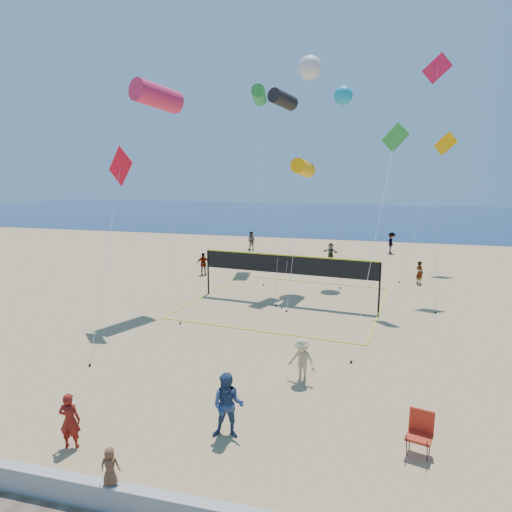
# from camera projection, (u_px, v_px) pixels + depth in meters

# --- Properties ---
(ground) EXTENTS (120.00, 120.00, 0.00)m
(ground) POSITION_uv_depth(u_px,v_px,m) (199.00, 437.00, 12.49)
(ground) COLOR tan
(ground) RESTS_ON ground
(ocean) EXTENTS (140.00, 50.00, 0.03)m
(ocean) POSITION_uv_depth(u_px,v_px,m) (348.00, 216.00, 71.36)
(ocean) COLOR navy
(ocean) RESTS_ON ground
(seawall) EXTENTS (32.00, 0.30, 0.60)m
(seawall) POSITION_uv_depth(u_px,v_px,m) (146.00, 504.00, 9.59)
(seawall) COLOR #A9A9A5
(seawall) RESTS_ON ground
(woman) EXTENTS (0.63, 0.48, 1.53)m
(woman) POSITION_uv_depth(u_px,v_px,m) (70.00, 421.00, 11.91)
(woman) COLOR maroon
(woman) RESTS_ON ground
(toddler) EXTENTS (0.47, 0.36, 0.84)m
(toddler) POSITION_uv_depth(u_px,v_px,m) (110.00, 466.00, 9.68)
(toddler) COLOR brown
(toddler) RESTS_ON seawall
(bystander_a) EXTENTS (0.98, 0.81, 1.84)m
(bystander_a) POSITION_uv_depth(u_px,v_px,m) (228.00, 406.00, 12.35)
(bystander_a) COLOR navy
(bystander_a) RESTS_ON ground
(bystander_b) EXTENTS (1.14, 0.88, 1.56)m
(bystander_b) POSITION_uv_depth(u_px,v_px,m) (302.00, 360.00, 15.63)
(bystander_b) COLOR tan
(bystander_b) RESTS_ON ground
(far_person_0) EXTENTS (0.98, 0.76, 1.55)m
(far_person_0) POSITION_uv_depth(u_px,v_px,m) (203.00, 264.00, 31.59)
(far_person_0) COLOR gray
(far_person_0) RESTS_ON ground
(far_person_1) EXTENTS (1.44, 0.87, 1.48)m
(far_person_1) POSITION_uv_depth(u_px,v_px,m) (331.00, 252.00, 36.16)
(far_person_1) COLOR gray
(far_person_1) RESTS_ON ground
(far_person_2) EXTENTS (0.62, 0.64, 1.48)m
(far_person_2) POSITION_uv_depth(u_px,v_px,m) (420.00, 272.00, 29.12)
(far_person_2) COLOR gray
(far_person_2) RESTS_ON ground
(far_person_3) EXTENTS (0.92, 0.78, 1.67)m
(far_person_3) POSITION_uv_depth(u_px,v_px,m) (252.00, 241.00, 41.31)
(far_person_3) COLOR gray
(far_person_3) RESTS_ON ground
(far_person_4) EXTENTS (0.83, 1.26, 1.84)m
(far_person_4) POSITION_uv_depth(u_px,v_px,m) (391.00, 243.00, 39.71)
(far_person_4) COLOR gray
(far_person_4) RESTS_ON ground
(camp_chair) EXTENTS (0.74, 0.87, 1.28)m
(camp_chair) POSITION_uv_depth(u_px,v_px,m) (420.00, 430.00, 11.68)
(camp_chair) COLOR red
(camp_chair) RESTS_ON ground
(volleyball_net) EXTENTS (10.95, 10.81, 2.66)m
(volleyball_net) POSITION_uv_depth(u_px,v_px,m) (288.00, 270.00, 24.83)
(volleyball_net) COLOR black
(volleyball_net) RESTS_ON ground
(kite_0) EXTENTS (3.48, 4.75, 11.65)m
(kite_0) POSITION_uv_depth(u_px,v_px,m) (157.00, 96.00, 23.20)
(kite_0) COLOR #D7214C
(kite_0) RESTS_ON ground
(kite_1) EXTENTS (1.60, 5.77, 11.84)m
(kite_1) POSITION_uv_depth(u_px,v_px,m) (283.00, 100.00, 26.85)
(kite_1) COLOR black
(kite_1) RESTS_ON ground
(kite_2) EXTENTS (1.23, 5.96, 7.89)m
(kite_2) POSITION_uv_depth(u_px,v_px,m) (303.00, 168.00, 26.64)
(kite_2) COLOR #FFA805
(kite_2) RESTS_ON ground
(kite_3) EXTENTS (2.36, 5.73, 8.30)m
(kite_3) POSITION_uv_depth(u_px,v_px,m) (119.00, 173.00, 20.82)
(kite_3) COLOR red
(kite_3) RESTS_ON ground
(kite_4) EXTENTS (2.11, 8.58, 9.55)m
(kite_4) POSITION_uv_depth(u_px,v_px,m) (393.00, 150.00, 22.63)
(kite_4) COLOR green
(kite_4) RESTS_ON ground
(kite_5) EXTENTS (1.69, 5.38, 13.69)m
(kite_5) POSITION_uv_depth(u_px,v_px,m) (437.00, 82.00, 25.60)
(kite_5) COLOR red
(kite_5) RESTS_ON ground
(kite_6) EXTENTS (1.82, 8.03, 14.15)m
(kite_6) POSITION_uv_depth(u_px,v_px,m) (310.00, 68.00, 28.23)
(kite_6) COLOR silver
(kite_6) RESTS_ON ground
(kite_7) EXTENTS (1.42, 4.14, 12.47)m
(kite_7) POSITION_uv_depth(u_px,v_px,m) (343.00, 96.00, 29.12)
(kite_7) COLOR #179BBB
(kite_7) RESTS_ON ground
(kite_8) EXTENTS (2.80, 8.10, 13.21)m
(kite_8) POSITION_uv_depth(u_px,v_px,m) (259.00, 95.00, 33.37)
(kite_8) COLOR green
(kite_8) RESTS_ON ground
(kite_9) EXTENTS (3.77, 5.88, 9.88)m
(kite_9) POSITION_uv_depth(u_px,v_px,m) (443.00, 150.00, 32.27)
(kite_9) COLOR #FFA805
(kite_9) RESTS_ON ground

